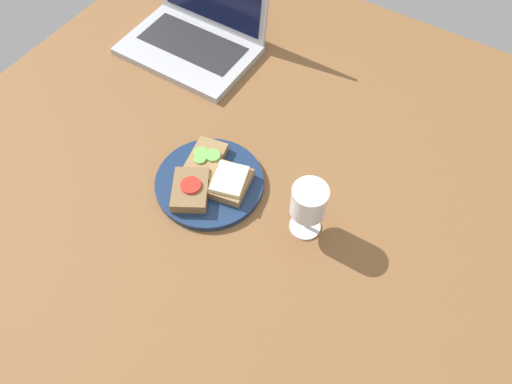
% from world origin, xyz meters
% --- Properties ---
extents(wooden_table, '(1.40, 1.40, 0.03)m').
position_xyz_m(wooden_table, '(0.00, 0.00, 0.01)').
color(wooden_table, brown).
rests_on(wooden_table, ground).
extents(plate, '(0.24, 0.24, 0.02)m').
position_xyz_m(plate, '(-0.05, -0.07, 0.04)').
color(plate, navy).
rests_on(plate, wooden_table).
extents(sandwich_with_cucumber, '(0.09, 0.12, 0.02)m').
position_xyz_m(sandwich_with_cucumber, '(-0.08, -0.03, 0.06)').
color(sandwich_with_cucumber, '#937047').
rests_on(sandwich_with_cucumber, plate).
extents(sandwich_with_tomato, '(0.11, 0.12, 0.03)m').
position_xyz_m(sandwich_with_tomato, '(-0.06, -0.12, 0.06)').
color(sandwich_with_tomato, brown).
rests_on(sandwich_with_tomato, plate).
extents(sandwich_with_cheese, '(0.09, 0.11, 0.03)m').
position_xyz_m(sandwich_with_cheese, '(0.00, -0.06, 0.06)').
color(sandwich_with_cheese, '#937047').
rests_on(sandwich_with_cheese, plate).
extents(wine_glass, '(0.07, 0.07, 0.13)m').
position_xyz_m(wine_glass, '(0.18, -0.05, 0.12)').
color(wine_glass, white).
rests_on(wine_glass, wooden_table).
extents(laptop, '(0.34, 0.26, 0.23)m').
position_xyz_m(laptop, '(-0.34, 0.29, 0.08)').
color(laptop, '#ADAFB5').
rests_on(laptop, wooden_table).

